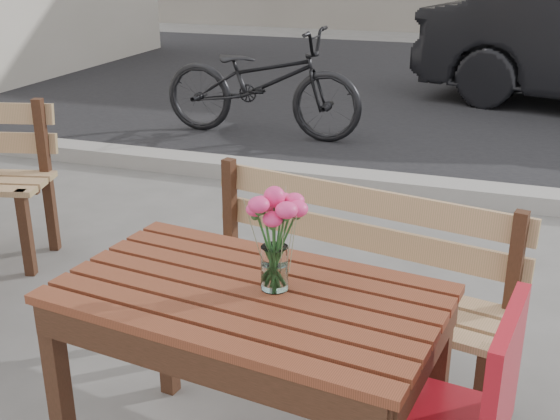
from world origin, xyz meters
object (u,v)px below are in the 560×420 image
(main_table, at_px, (249,324))
(bicycle, at_px, (261,82))
(red_chair, at_px, (458,416))
(main_vase, at_px, (274,227))

(main_table, relative_size, bicycle, 0.66)
(red_chair, bearing_deg, bicycle, -145.11)
(main_table, bearing_deg, red_chair, 0.72)
(red_chair, height_order, bicycle, bicycle)
(red_chair, relative_size, bicycle, 0.43)
(main_vase, bearing_deg, main_table, -154.91)
(red_chair, distance_m, main_vase, 0.73)
(red_chair, relative_size, main_vase, 2.51)
(main_vase, bearing_deg, red_chair, -11.19)
(main_vase, height_order, bicycle, main_vase)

